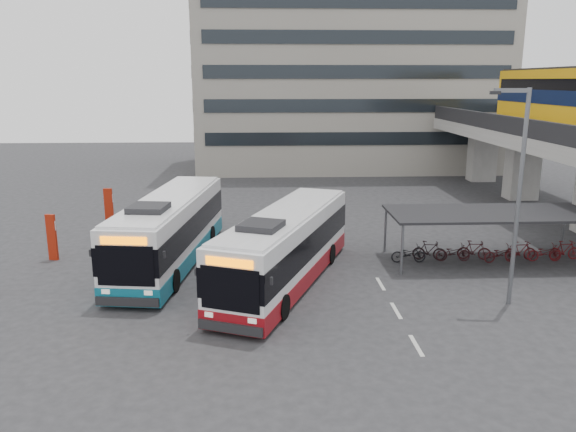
{
  "coord_description": "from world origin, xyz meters",
  "views": [
    {
      "loc": [
        -2.68,
        -23.41,
        8.84
      ],
      "look_at": [
        -1.43,
        4.83,
        2.0
      ],
      "focal_mm": 35.0,
      "sensor_mm": 36.0,
      "label": 1
    }
  ],
  "objects_px": {
    "bus_teal": "(170,230)",
    "pedestrian": "(191,247)",
    "bus_main": "(286,248)",
    "lamp_post": "(517,185)"
  },
  "relations": [
    {
      "from": "bus_teal",
      "to": "pedestrian",
      "type": "xyz_separation_m",
      "value": [
        1.0,
        -0.21,
        -0.79
      ]
    },
    {
      "from": "bus_main",
      "to": "lamp_post",
      "type": "xyz_separation_m",
      "value": [
        8.86,
        -2.79,
        3.27
      ]
    },
    {
      "from": "bus_main",
      "to": "bus_teal",
      "type": "xyz_separation_m",
      "value": [
        -5.56,
        3.1,
        0.05
      ]
    },
    {
      "from": "bus_teal",
      "to": "pedestrian",
      "type": "relative_size",
      "value": 6.98
    },
    {
      "from": "bus_main",
      "to": "pedestrian",
      "type": "height_order",
      "value": "bus_main"
    },
    {
      "from": "bus_teal",
      "to": "pedestrian",
      "type": "height_order",
      "value": "bus_teal"
    },
    {
      "from": "bus_main",
      "to": "lamp_post",
      "type": "height_order",
      "value": "lamp_post"
    },
    {
      "from": "bus_main",
      "to": "bus_teal",
      "type": "bearing_deg",
      "value": 172.33
    },
    {
      "from": "pedestrian",
      "to": "lamp_post",
      "type": "distance_m",
      "value": 15.11
    },
    {
      "from": "bus_teal",
      "to": "bus_main",
      "type": "bearing_deg",
      "value": -21.9
    }
  ]
}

